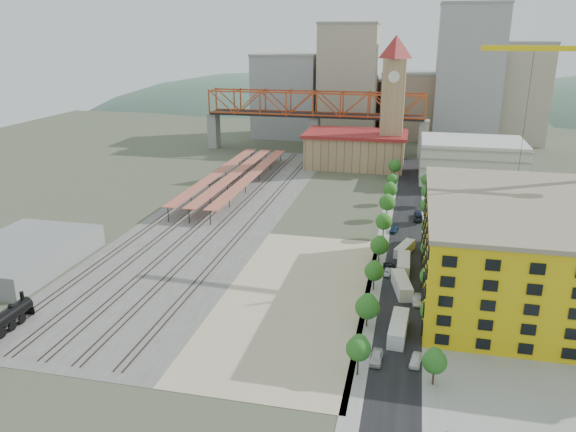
% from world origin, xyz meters
% --- Properties ---
extents(ground, '(400.00, 400.00, 0.00)m').
position_xyz_m(ground, '(0.00, 0.00, 0.00)').
color(ground, '#474C38').
rests_on(ground, ground).
extents(ballast_strip, '(36.00, 165.00, 0.06)m').
position_xyz_m(ballast_strip, '(-36.00, 17.50, 0.03)').
color(ballast_strip, '#605E59').
rests_on(ballast_strip, ground).
extents(dirt_lot, '(28.00, 67.00, 0.06)m').
position_xyz_m(dirt_lot, '(-4.00, -31.50, 0.03)').
color(dirt_lot, tan).
rests_on(dirt_lot, ground).
extents(street_asphalt, '(12.00, 170.00, 0.06)m').
position_xyz_m(street_asphalt, '(16.00, 15.00, 0.03)').
color(street_asphalt, black).
rests_on(street_asphalt, ground).
extents(sidewalk_west, '(3.00, 170.00, 0.04)m').
position_xyz_m(sidewalk_west, '(10.50, 15.00, 0.02)').
color(sidewalk_west, gray).
rests_on(sidewalk_west, ground).
extents(sidewalk_east, '(3.00, 170.00, 0.04)m').
position_xyz_m(sidewalk_east, '(21.50, 15.00, 0.02)').
color(sidewalk_east, gray).
rests_on(sidewalk_east, ground).
extents(construction_pad, '(50.00, 90.00, 0.06)m').
position_xyz_m(construction_pad, '(45.00, -20.00, 0.03)').
color(construction_pad, gray).
rests_on(construction_pad, ground).
extents(rail_tracks, '(26.56, 160.00, 0.18)m').
position_xyz_m(rail_tracks, '(-37.80, 17.50, 0.15)').
color(rail_tracks, '#382B23').
rests_on(rail_tracks, ground).
extents(platform_canopies, '(16.00, 80.00, 4.12)m').
position_xyz_m(platform_canopies, '(-41.00, 45.00, 3.99)').
color(platform_canopies, '#CA6A4D').
rests_on(platform_canopies, ground).
extents(station_hall, '(38.00, 24.00, 13.10)m').
position_xyz_m(station_hall, '(-5.00, 82.00, 6.67)').
color(station_hall, tan).
rests_on(station_hall, ground).
extents(clock_tower, '(12.00, 12.00, 52.00)m').
position_xyz_m(clock_tower, '(8.00, 79.99, 28.70)').
color(clock_tower, tan).
rests_on(clock_tower, ground).
extents(parking_garage, '(34.00, 26.00, 14.00)m').
position_xyz_m(parking_garage, '(36.00, 70.00, 7.00)').
color(parking_garage, silver).
rests_on(parking_garage, ground).
extents(truss_bridge, '(94.00, 9.60, 25.60)m').
position_xyz_m(truss_bridge, '(-25.00, 105.00, 18.86)').
color(truss_bridge, gray).
rests_on(truss_bridge, ground).
extents(construction_building, '(44.60, 50.60, 18.80)m').
position_xyz_m(construction_building, '(42.00, -20.00, 9.41)').
color(construction_building, gold).
rests_on(construction_building, ground).
extents(warehouse, '(22.00, 32.00, 5.00)m').
position_xyz_m(warehouse, '(-66.00, -30.00, 2.50)').
color(warehouse, gray).
rests_on(warehouse, ground).
extents(street_trees, '(15.40, 124.40, 8.00)m').
position_xyz_m(street_trees, '(16.00, 5.00, 0.00)').
color(street_trees, '#235D1C').
rests_on(street_trees, ground).
extents(skyline, '(133.00, 46.00, 60.00)m').
position_xyz_m(skyline, '(7.47, 142.31, 22.81)').
color(skyline, '#9EA0A3').
rests_on(skyline, ground).
extents(distant_hills, '(647.00, 264.00, 227.00)m').
position_xyz_m(distant_hills, '(45.28, 260.00, -79.54)').
color(distant_hills, '#4C6B59').
rests_on(distant_hills, ground).
extents(site_trailer_a, '(3.36, 10.51, 2.84)m').
position_xyz_m(site_trailer_a, '(16.00, -41.95, 1.42)').
color(site_trailer_a, silver).
rests_on(site_trailer_a, ground).
extents(site_trailer_b, '(4.67, 10.47, 2.77)m').
position_xyz_m(site_trailer_b, '(16.00, -24.51, 1.39)').
color(site_trailer_b, silver).
rests_on(site_trailer_b, ground).
extents(site_trailer_c, '(2.76, 10.10, 2.76)m').
position_xyz_m(site_trailer_c, '(16.00, -13.88, 1.38)').
color(site_trailer_c, silver).
rests_on(site_trailer_c, ground).
extents(site_trailer_d, '(4.83, 8.84, 2.34)m').
position_xyz_m(site_trailer_d, '(16.00, -4.07, 1.17)').
color(site_trailer_d, silver).
rests_on(site_trailer_d, ground).
extents(car_0, '(2.08, 4.74, 1.59)m').
position_xyz_m(car_0, '(13.00, -50.84, 0.79)').
color(car_0, silver).
rests_on(car_0, ground).
extents(car_1, '(1.83, 4.12, 1.31)m').
position_xyz_m(car_1, '(13.00, -17.00, 0.66)').
color(car_1, gray).
rests_on(car_1, ground).
extents(car_2, '(2.68, 5.73, 1.59)m').
position_xyz_m(car_2, '(13.00, -15.71, 0.79)').
color(car_2, black).
rests_on(car_2, ground).
extents(car_3, '(2.47, 4.71, 1.30)m').
position_xyz_m(car_3, '(13.00, 10.38, 0.65)').
color(car_3, '#1A324C').
rests_on(car_3, ground).
extents(car_4, '(2.25, 4.39, 1.43)m').
position_xyz_m(car_4, '(19.00, -50.14, 0.72)').
color(car_4, white).
rests_on(car_4, ground).
extents(car_5, '(1.80, 4.78, 1.56)m').
position_xyz_m(car_5, '(19.00, -29.14, 0.78)').
color(car_5, '#A9A9AE').
rests_on(car_5, ground).
extents(car_6, '(2.41, 5.07, 1.40)m').
position_xyz_m(car_6, '(19.00, 20.75, 0.70)').
color(car_6, black).
rests_on(car_6, ground).
extents(car_7, '(2.66, 5.26, 1.46)m').
position_xyz_m(car_7, '(19.00, 23.40, 0.73)').
color(car_7, '#1B214F').
rests_on(car_7, ground).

